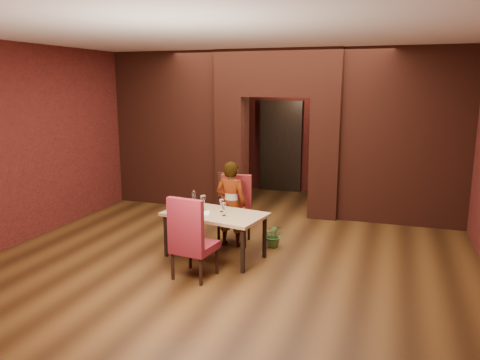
% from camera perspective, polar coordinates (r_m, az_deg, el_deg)
% --- Properties ---
extents(floor, '(8.00, 8.00, 0.00)m').
position_cam_1_polar(floor, '(7.71, 0.78, -7.67)').
color(floor, '#462A11').
rests_on(floor, ground).
extents(ceiling, '(7.00, 8.00, 0.04)m').
position_cam_1_polar(ceiling, '(7.30, 0.85, 16.76)').
color(ceiling, silver).
rests_on(ceiling, ground).
extents(wall_back, '(7.00, 0.04, 3.20)m').
position_cam_1_polar(wall_back, '(11.19, 7.12, 6.71)').
color(wall_back, maroon).
rests_on(wall_back, ground).
extents(wall_front, '(7.00, 0.04, 3.20)m').
position_cam_1_polar(wall_front, '(3.79, -17.99, -3.50)').
color(wall_front, maroon).
rests_on(wall_front, ground).
extents(wall_left, '(0.04, 8.00, 3.20)m').
position_cam_1_polar(wall_left, '(9.03, -20.93, 4.85)').
color(wall_left, maroon).
rests_on(wall_left, ground).
extents(pillar_left, '(0.55, 0.55, 2.30)m').
position_cam_1_polar(pillar_left, '(9.57, -0.96, 3.25)').
color(pillar_left, maroon).
rests_on(pillar_left, ground).
extents(pillar_right, '(0.55, 0.55, 2.30)m').
position_cam_1_polar(pillar_right, '(9.12, 10.37, 2.64)').
color(pillar_right, maroon).
rests_on(pillar_right, ground).
extents(lintel, '(2.45, 0.55, 0.90)m').
position_cam_1_polar(lintel, '(9.20, 4.74, 12.87)').
color(lintel, maroon).
rests_on(lintel, ground).
extents(wing_wall_left, '(2.28, 0.35, 3.20)m').
position_cam_1_polar(wing_wall_left, '(10.08, -8.61, 6.12)').
color(wing_wall_left, maroon).
rests_on(wing_wall_left, ground).
extents(wing_wall_right, '(2.28, 0.35, 3.20)m').
position_cam_1_polar(wing_wall_right, '(8.98, 19.46, 4.92)').
color(wing_wall_right, maroon).
rests_on(wing_wall_right, ground).
extents(vent_panel, '(0.40, 0.03, 0.50)m').
position_cam_1_polar(vent_panel, '(9.41, -1.55, -0.62)').
color(vent_panel, brown).
rests_on(vent_panel, ground).
extents(rear_door, '(0.90, 0.08, 2.10)m').
position_cam_1_polar(rear_door, '(11.28, 4.99, 3.98)').
color(rear_door, black).
rests_on(rear_door, ground).
extents(rear_door_frame, '(1.02, 0.04, 2.22)m').
position_cam_1_polar(rear_door_frame, '(11.24, 4.94, 3.95)').
color(rear_door_frame, black).
rests_on(rear_door_frame, ground).
extents(dining_table, '(1.58, 1.07, 0.68)m').
position_cam_1_polar(dining_table, '(7.02, -3.06, -6.70)').
color(dining_table, '#A68256').
rests_on(dining_table, ground).
extents(chair_far, '(0.57, 0.57, 1.10)m').
position_cam_1_polar(chair_far, '(7.54, -0.73, -3.74)').
color(chair_far, maroon).
rests_on(chair_far, ground).
extents(chair_near, '(0.58, 0.58, 1.13)m').
position_cam_1_polar(chair_near, '(6.27, -5.55, -6.87)').
color(chair_near, maroon).
rests_on(chair_near, ground).
extents(person_seated, '(0.51, 0.34, 1.37)m').
position_cam_1_polar(person_seated, '(7.41, -1.11, -2.93)').
color(person_seated, white).
rests_on(person_seated, ground).
extents(wine_glass_a, '(0.09, 0.09, 0.23)m').
position_cam_1_polar(wine_glass_a, '(7.02, -4.53, -2.84)').
color(wine_glass_a, silver).
rests_on(wine_glass_a, dining_table).
extents(wine_glass_b, '(0.08, 0.08, 0.19)m').
position_cam_1_polar(wine_glass_b, '(6.95, -2.24, -3.14)').
color(wine_glass_b, white).
rests_on(wine_glass_b, dining_table).
extents(wine_glass_c, '(0.08, 0.08, 0.19)m').
position_cam_1_polar(wine_glass_c, '(6.75, -2.00, -3.59)').
color(wine_glass_c, white).
rests_on(wine_glass_c, dining_table).
extents(tasting_sheet, '(0.39, 0.34, 0.00)m').
position_cam_1_polar(tasting_sheet, '(6.93, -5.09, -4.02)').
color(tasting_sheet, white).
rests_on(tasting_sheet, dining_table).
extents(wine_bucket, '(0.17, 0.17, 0.21)m').
position_cam_1_polar(wine_bucket, '(7.04, -7.79, -2.96)').
color(wine_bucket, '#ACACB2').
rests_on(wine_bucket, dining_table).
extents(water_bottle, '(0.06, 0.06, 0.28)m').
position_cam_1_polar(water_bottle, '(7.20, -5.65, -2.30)').
color(water_bottle, white).
rests_on(water_bottle, dining_table).
extents(potted_plant, '(0.35, 0.30, 0.39)m').
position_cam_1_polar(potted_plant, '(7.49, 4.18, -6.74)').
color(potted_plant, '#38672A').
rests_on(potted_plant, ground).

